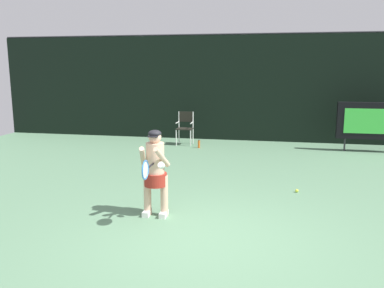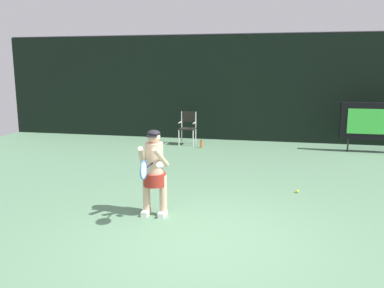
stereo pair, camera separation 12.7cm
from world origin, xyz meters
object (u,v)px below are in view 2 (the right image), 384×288
tennis_player (154,169)px  tennis_ball_loose (297,191)px  scoreboard (379,121)px  umpire_chair (188,126)px  tennis_racket (144,169)px  water_bottle (201,144)px

tennis_player → tennis_ball_loose: tennis_player is taller
scoreboard → tennis_player: 8.08m
umpire_chair → tennis_player: tennis_player is taller
scoreboard → tennis_racket: bearing=-125.5°
scoreboard → tennis_ball_loose: scoreboard is taller
tennis_player → tennis_ball_loose: 3.17m
scoreboard → water_bottle: scoreboard is taller
scoreboard → umpire_chair: scoreboard is taller
umpire_chair → tennis_racket: bearing=-82.7°
tennis_racket → tennis_player: bearing=101.3°
scoreboard → umpire_chair: size_ratio=2.04×
scoreboard → umpire_chair: 5.85m
tennis_racket → tennis_ball_loose: size_ratio=8.85×
scoreboard → water_bottle: size_ratio=8.30×
scoreboard → umpire_chair: (-5.84, 0.11, -0.33)m
tennis_racket → tennis_ball_loose: tennis_racket is taller
tennis_player → tennis_racket: bearing=-88.7°
water_bottle → tennis_ball_loose: bearing=-56.1°
scoreboard → tennis_ball_loose: (-2.48, -4.56, -0.91)m
scoreboard → water_bottle: (-5.28, -0.40, -0.82)m
umpire_chair → water_bottle: bearing=-42.1°
tennis_player → tennis_racket: tennis_player is taller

